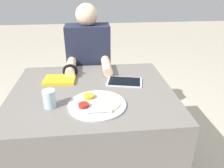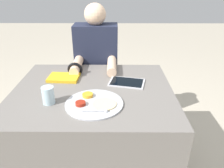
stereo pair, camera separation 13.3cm
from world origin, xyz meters
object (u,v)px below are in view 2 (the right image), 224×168
object	(u,v)px
thali_tray	(94,103)
red_notebook	(64,78)
tablet_device	(127,82)
drinking_glass	(48,95)
person_diner	(97,76)

from	to	relation	value
thali_tray	red_notebook	distance (m)	0.42
tablet_device	drinking_glass	size ratio (longest dim) A/B	2.61
thali_tray	person_diner	distance (m)	0.76
drinking_glass	red_notebook	bearing A→B (deg)	87.42
tablet_device	drinking_glass	bearing A→B (deg)	-149.78
drinking_glass	thali_tray	bearing A→B (deg)	-2.92
red_notebook	person_diner	size ratio (longest dim) A/B	0.19
red_notebook	tablet_device	distance (m)	0.45
red_notebook	drinking_glass	world-z (taller)	drinking_glass
thali_tray	drinking_glass	bearing A→B (deg)	177.08
tablet_device	person_diner	xyz separation A→B (m)	(-0.24, 0.46, -0.16)
tablet_device	drinking_glass	world-z (taller)	drinking_glass
red_notebook	drinking_glass	distance (m)	0.33
drinking_glass	person_diner	bearing A→B (deg)	73.32
thali_tray	red_notebook	size ratio (longest dim) A/B	1.50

